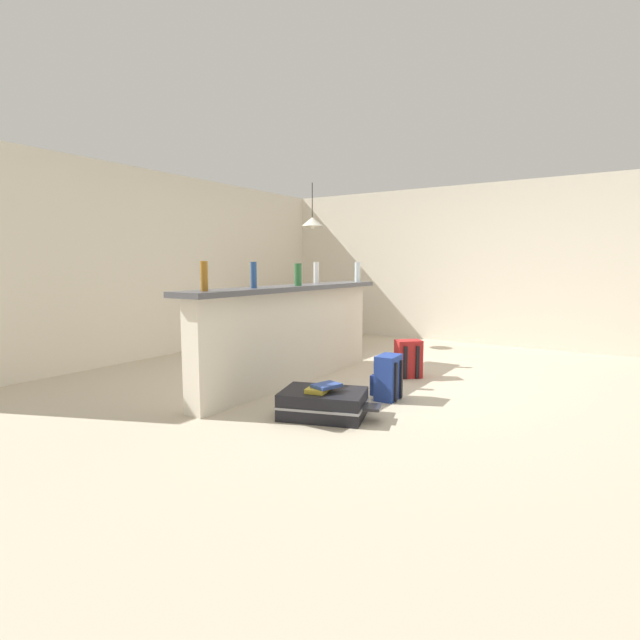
% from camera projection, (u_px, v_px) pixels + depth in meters
% --- Properties ---
extents(ground_plane, '(13.00, 13.00, 0.05)m').
position_uv_depth(ground_plane, '(368.00, 379.00, 5.46)').
color(ground_plane, beige).
extents(wall_back, '(6.60, 0.10, 2.50)m').
position_uv_depth(wall_back, '(179.00, 265.00, 6.97)').
color(wall_back, silver).
rests_on(wall_back, ground_plane).
extents(wall_right, '(0.10, 6.00, 2.50)m').
position_uv_depth(wall_right, '(439.00, 265.00, 8.02)').
color(wall_right, silver).
rests_on(wall_right, ground_plane).
extents(partition_half_wall, '(2.80, 0.20, 0.99)m').
position_uv_depth(partition_half_wall, '(292.00, 337.00, 5.15)').
color(partition_half_wall, silver).
rests_on(partition_half_wall, ground_plane).
extents(bar_countertop, '(2.96, 0.40, 0.05)m').
position_uv_depth(bar_countertop, '(291.00, 288.00, 5.09)').
color(bar_countertop, '#4C4C51').
rests_on(bar_countertop, partition_half_wall).
extents(bottle_amber, '(0.06, 0.06, 0.25)m').
position_uv_depth(bottle_amber, '(204.00, 276.00, 4.03)').
color(bottle_amber, '#9E661E').
rests_on(bottle_amber, bar_countertop).
extents(bottle_blue, '(0.06, 0.06, 0.24)m').
position_uv_depth(bottle_blue, '(254.00, 275.00, 4.53)').
color(bottle_blue, '#284C89').
rests_on(bottle_blue, bar_countertop).
extents(bottle_green, '(0.07, 0.07, 0.23)m').
position_uv_depth(bottle_green, '(298.00, 275.00, 5.04)').
color(bottle_green, '#2D6B38').
rests_on(bottle_green, bar_countertop).
extents(bottle_white, '(0.06, 0.06, 0.24)m').
position_uv_depth(bottle_white, '(316.00, 273.00, 5.64)').
color(bottle_white, silver).
rests_on(bottle_white, bar_countertop).
extents(bottle_clear, '(0.07, 0.07, 0.25)m').
position_uv_depth(bottle_clear, '(358.00, 272.00, 6.08)').
color(bottle_clear, silver).
rests_on(bottle_clear, bar_countertop).
extents(dining_table, '(1.10, 0.80, 0.74)m').
position_uv_depth(dining_table, '(314.00, 304.00, 7.56)').
color(dining_table, brown).
rests_on(dining_table, ground_plane).
extents(dining_chair_near_partition, '(0.47, 0.47, 0.93)m').
position_uv_depth(dining_chair_near_partition, '(339.00, 315.00, 7.19)').
color(dining_chair_near_partition, '#9E754C').
rests_on(dining_chair_near_partition, ground_plane).
extents(dining_chair_far_side, '(0.42, 0.42, 0.93)m').
position_uv_depth(dining_chair_far_side, '(289.00, 310.00, 7.93)').
color(dining_chair_far_side, '#9E754C').
rests_on(dining_chair_far_side, ground_plane).
extents(pendant_lamp, '(0.34, 0.34, 0.70)m').
position_uv_depth(pendant_lamp, '(312.00, 222.00, 7.51)').
color(pendant_lamp, black).
extents(suitcase_flat_black, '(0.68, 0.89, 0.22)m').
position_uv_depth(suitcase_flat_black, '(324.00, 404.00, 4.05)').
color(suitcase_flat_black, black).
rests_on(suitcase_flat_black, ground_plane).
extents(backpack_blue, '(0.29, 0.26, 0.42)m').
position_uv_depth(backpack_blue, '(387.00, 378.00, 4.56)').
color(backpack_blue, '#233D93').
rests_on(backpack_blue, ground_plane).
extents(backpack_red, '(0.34, 0.34, 0.42)m').
position_uv_depth(backpack_red, '(408.00, 359.00, 5.45)').
color(backpack_red, red).
rests_on(backpack_red, ground_plane).
extents(book_stack, '(0.29, 0.26, 0.06)m').
position_uv_depth(book_stack, '(322.00, 388.00, 4.01)').
color(book_stack, gold).
rests_on(book_stack, suitcase_flat_black).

